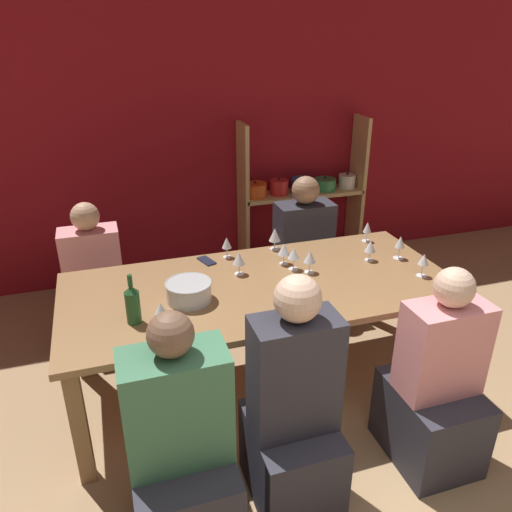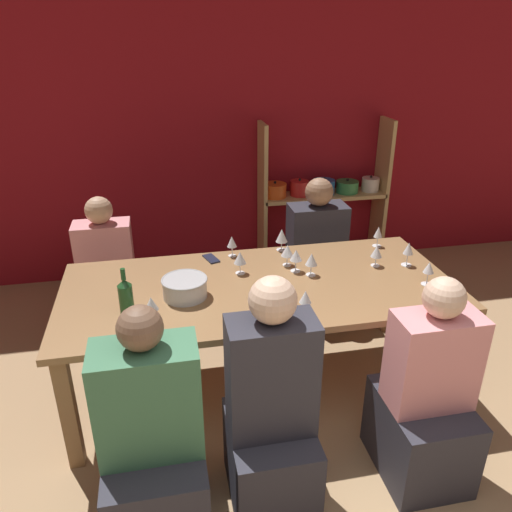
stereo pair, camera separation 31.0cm
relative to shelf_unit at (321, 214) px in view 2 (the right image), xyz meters
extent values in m
cube|color=maroon|center=(-0.93, 0.20, 0.80)|extent=(8.80, 0.06, 2.70)
cube|color=tan|center=(-0.58, 0.00, 0.17)|extent=(0.04, 0.30, 1.45)
cube|color=tan|center=(0.61, 0.00, 0.17)|extent=(0.04, 0.30, 1.45)
cube|color=tan|center=(0.01, 0.00, -0.54)|extent=(1.19, 0.30, 0.04)
cylinder|color=#E0561E|center=(-0.46, 0.00, -0.46)|extent=(0.21, 0.21, 0.11)
sphere|color=black|center=(-0.46, 0.00, -0.39)|extent=(0.02, 0.02, 0.02)
cylinder|color=red|center=(0.01, 0.00, -0.45)|extent=(0.21, 0.21, 0.14)
sphere|color=black|center=(0.01, 0.00, -0.37)|extent=(0.02, 0.02, 0.02)
cylinder|color=red|center=(0.49, 0.00, -0.46)|extent=(0.21, 0.21, 0.11)
sphere|color=black|center=(0.49, 0.00, -0.40)|extent=(0.02, 0.02, 0.02)
cube|color=tan|center=(0.01, 0.00, 0.19)|extent=(1.19, 0.30, 0.04)
cylinder|color=#E0561E|center=(-0.46, 0.00, 0.27)|extent=(0.21, 0.21, 0.13)
sphere|color=black|center=(-0.46, 0.00, 0.34)|extent=(0.02, 0.02, 0.02)
cylinder|color=red|center=(-0.23, 0.00, 0.27)|extent=(0.17, 0.17, 0.14)
sphere|color=black|center=(-0.23, 0.00, 0.36)|extent=(0.02, 0.02, 0.02)
cylinder|color=#235BAD|center=(0.01, 0.00, 0.27)|extent=(0.21, 0.21, 0.14)
sphere|color=black|center=(0.01, 0.00, 0.35)|extent=(0.02, 0.02, 0.02)
cylinder|color=#338447|center=(0.25, 0.00, 0.26)|extent=(0.21, 0.21, 0.11)
sphere|color=black|center=(0.25, 0.00, 0.33)|extent=(0.02, 0.02, 0.02)
cylinder|color=silver|center=(0.49, 0.00, 0.27)|extent=(0.17, 0.17, 0.13)
sphere|color=black|center=(0.49, 0.00, 0.35)|extent=(0.02, 0.02, 0.02)
cube|color=olive|center=(-0.97, -1.70, 0.19)|extent=(2.41, 1.09, 0.04)
cube|color=olive|center=(-2.10, -2.16, -0.19)|extent=(0.08, 0.08, 0.72)
cube|color=olive|center=(0.16, -2.16, -0.19)|extent=(0.08, 0.08, 0.72)
cube|color=olive|center=(-2.10, -1.23, -0.19)|extent=(0.08, 0.08, 0.72)
cube|color=olive|center=(0.16, -1.23, -0.19)|extent=(0.08, 0.08, 0.72)
cylinder|color=#B7BABC|center=(-1.43, -1.75, 0.27)|extent=(0.26, 0.26, 0.12)
torus|color=#B7BABC|center=(-1.43, -1.75, 0.32)|extent=(0.27, 0.27, 0.01)
cylinder|color=#1E4C23|center=(-1.75, -1.90, 0.30)|extent=(0.08, 0.08, 0.18)
cone|color=#1E4C23|center=(-1.75, -1.90, 0.41)|extent=(0.08, 0.08, 0.04)
cylinder|color=#1E4C23|center=(-1.75, -1.90, 0.46)|extent=(0.03, 0.03, 0.07)
cylinder|color=white|center=(-0.70, -1.56, 0.21)|extent=(0.06, 0.06, 0.00)
cylinder|color=white|center=(-0.70, -1.56, 0.25)|extent=(0.01, 0.01, 0.08)
cone|color=white|center=(-0.70, -1.56, 0.32)|extent=(0.08, 0.08, 0.07)
cylinder|color=maroon|center=(-0.70, -1.56, 0.31)|extent=(0.04, 0.04, 0.03)
cylinder|color=white|center=(-0.62, -1.63, 0.21)|extent=(0.06, 0.06, 0.00)
cylinder|color=white|center=(-0.62, -1.63, 0.25)|extent=(0.01, 0.01, 0.07)
cone|color=white|center=(-0.62, -1.63, 0.32)|extent=(0.08, 0.08, 0.08)
cylinder|color=maroon|center=(-0.62, -1.63, 0.30)|extent=(0.04, 0.04, 0.03)
cylinder|color=white|center=(-1.06, -1.52, 0.21)|extent=(0.06, 0.06, 0.00)
cylinder|color=white|center=(-1.06, -1.52, 0.25)|extent=(0.01, 0.01, 0.07)
cone|color=white|center=(-1.06, -1.52, 0.32)|extent=(0.08, 0.08, 0.08)
cylinder|color=white|center=(-0.71, -1.21, 0.21)|extent=(0.07, 0.07, 0.00)
cylinder|color=white|center=(-0.71, -1.21, 0.24)|extent=(0.01, 0.01, 0.06)
cone|color=white|center=(-0.71, -1.21, 0.32)|extent=(0.08, 0.08, 0.09)
cylinder|color=white|center=(-1.07, -1.24, 0.21)|extent=(0.06, 0.06, 0.00)
cylinder|color=white|center=(-1.07, -1.24, 0.25)|extent=(0.01, 0.01, 0.07)
cone|color=white|center=(-1.07, -1.24, 0.32)|extent=(0.07, 0.07, 0.08)
cylinder|color=white|center=(-0.16, -1.59, 0.21)|extent=(0.06, 0.06, 0.00)
cylinder|color=white|center=(-0.16, -1.59, 0.24)|extent=(0.01, 0.01, 0.06)
cone|color=white|center=(-0.16, -1.59, 0.31)|extent=(0.07, 0.07, 0.08)
cylinder|color=beige|center=(-0.16, -1.59, 0.29)|extent=(0.04, 0.04, 0.03)
cylinder|color=white|center=(0.04, -1.90, 0.21)|extent=(0.07, 0.07, 0.00)
cylinder|color=white|center=(0.04, -1.90, 0.25)|extent=(0.01, 0.01, 0.08)
cone|color=white|center=(0.04, -1.90, 0.33)|extent=(0.07, 0.07, 0.07)
cylinder|color=beige|center=(0.04, -1.90, 0.31)|extent=(0.04, 0.04, 0.03)
cylinder|color=white|center=(-0.73, -1.46, 0.21)|extent=(0.06, 0.06, 0.00)
cylinder|color=white|center=(-0.73, -1.46, 0.24)|extent=(0.01, 0.01, 0.07)
cone|color=white|center=(-0.73, -1.46, 0.32)|extent=(0.08, 0.08, 0.08)
cylinder|color=maroon|center=(-0.73, -1.46, 0.30)|extent=(0.05, 0.05, 0.03)
cylinder|color=white|center=(-0.80, -2.11, 0.21)|extent=(0.06, 0.06, 0.00)
cylinder|color=white|center=(-0.80, -2.11, 0.25)|extent=(0.01, 0.01, 0.09)
cone|color=white|center=(-0.80, -2.11, 0.33)|extent=(0.07, 0.07, 0.07)
cylinder|color=white|center=(-1.62, -1.99, 0.21)|extent=(0.07, 0.07, 0.00)
cylinder|color=white|center=(-1.62, -1.99, 0.25)|extent=(0.01, 0.01, 0.07)
cone|color=white|center=(-1.62, -1.99, 0.32)|extent=(0.07, 0.07, 0.07)
cylinder|color=white|center=(-0.01, -1.28, 0.21)|extent=(0.07, 0.07, 0.00)
cylinder|color=white|center=(-0.01, -1.28, 0.25)|extent=(0.01, 0.01, 0.07)
cone|color=white|center=(-0.01, -1.28, 0.32)|extent=(0.06, 0.06, 0.08)
cylinder|color=white|center=(0.05, -1.62, 0.21)|extent=(0.07, 0.07, 0.00)
cylinder|color=white|center=(0.05, -1.62, 0.25)|extent=(0.01, 0.01, 0.08)
cone|color=white|center=(0.05, -1.62, 0.33)|extent=(0.07, 0.07, 0.08)
cylinder|color=beige|center=(0.05, -1.62, 0.31)|extent=(0.04, 0.04, 0.03)
cube|color=#1E2338|center=(-1.22, -1.27, 0.21)|extent=(0.11, 0.16, 0.01)
cube|color=#2D2D38|center=(-1.65, -2.63, -0.31)|extent=(0.45, 0.56, 0.49)
cube|color=#3D7551|center=(-1.65, -2.63, 0.21)|extent=(0.45, 0.25, 0.53)
sphere|color=brown|center=(-1.65, -2.63, 0.57)|extent=(0.19, 0.19, 0.19)
cube|color=#2D2D38|center=(-1.97, -0.78, -0.34)|extent=(0.42, 0.52, 0.42)
cube|color=pink|center=(-1.97, -0.78, 0.11)|extent=(0.42, 0.23, 0.48)
sphere|color=tan|center=(-1.97, -0.78, 0.45)|extent=(0.20, 0.20, 0.20)
cube|color=#2D2D38|center=(-0.27, -2.56, -0.33)|extent=(0.42, 0.53, 0.46)
cube|color=pink|center=(-0.27, -2.56, 0.16)|extent=(0.42, 0.23, 0.51)
sphere|color=beige|center=(-0.27, -2.56, 0.51)|extent=(0.20, 0.20, 0.20)
cube|color=#2D2D38|center=(-0.31, -0.82, -0.35)|extent=(0.46, 0.57, 0.41)
cube|color=#2D2D38|center=(-0.31, -0.82, 0.12)|extent=(0.46, 0.25, 0.53)
sphere|color=#9E7556|center=(-0.31, -0.82, 0.49)|extent=(0.22, 0.22, 0.22)
cube|color=#2D2D38|center=(-1.09, -2.57, -0.33)|extent=(0.41, 0.51, 0.45)
cube|color=#2D2D38|center=(-1.09, -2.57, 0.20)|extent=(0.41, 0.22, 0.60)
sphere|color=beige|center=(-1.09, -2.57, 0.60)|extent=(0.21, 0.21, 0.21)
camera|label=1|loc=(-1.83, -4.28, 1.66)|focal=35.00mm
camera|label=2|loc=(-1.53, -4.36, 1.66)|focal=35.00mm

